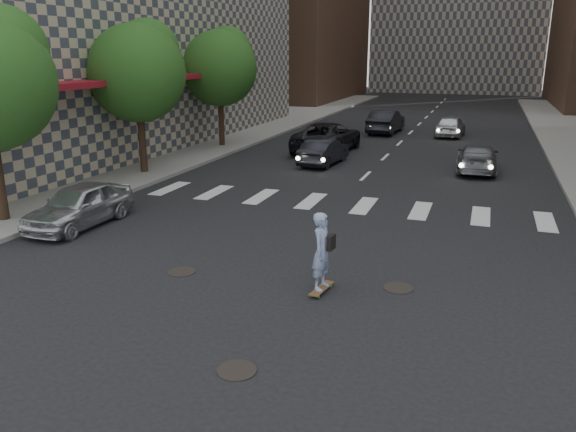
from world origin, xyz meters
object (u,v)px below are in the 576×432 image
tree_b (140,68)px  tree_c (221,65)px  traffic_car_a (324,152)px  traffic_car_b (477,158)px  skateboarder (322,251)px  silver_sedan (79,205)px  traffic_car_e (386,122)px  traffic_car_d (451,126)px  traffic_car_c (327,137)px

tree_b → tree_c: bearing=90.0°
traffic_car_a → traffic_car_b: traffic_car_b is taller
skateboarder → silver_sedan: (-8.66, 2.41, -0.32)m
tree_b → traffic_car_e: 19.11m
tree_c → traffic_car_d: size_ratio=1.61×
skateboarder → traffic_car_a: skateboarder is taller
traffic_car_d → traffic_car_e: traffic_car_e is taller
tree_b → traffic_car_e: size_ratio=1.40×
traffic_car_c → traffic_car_d: traffic_car_c is taller
traffic_car_c → traffic_car_a: bearing=104.7°
traffic_car_a → traffic_car_c: size_ratio=0.66×
tree_c → silver_sedan: 16.22m
traffic_car_b → traffic_car_e: (-6.22, 11.40, 0.14)m
tree_c → traffic_car_b: bearing=-9.8°
traffic_car_b → tree_c: bearing=-10.7°
traffic_car_c → traffic_car_d: bearing=-123.9°
traffic_car_d → traffic_car_a: bearing=70.3°
tree_c → skateboarder: (11.12, -17.94, -3.65)m
traffic_car_e → traffic_car_a: bearing=89.1°
tree_b → traffic_car_d: tree_b is taller
traffic_car_a → traffic_car_e: bearing=-89.6°
skateboarder → traffic_car_d: bearing=95.7°
silver_sedan → traffic_car_e: (5.41, 24.51, 0.10)m
tree_c → skateboarder: size_ratio=3.47×
traffic_car_d → traffic_car_e: size_ratio=0.87×
traffic_car_b → traffic_car_c: 8.50m
traffic_car_b → skateboarder: bearing=78.2°
tree_c → traffic_car_e: tree_c is taller
silver_sedan → tree_b: bearing=109.0°
traffic_car_b → traffic_car_d: (-1.96, 11.28, 0.06)m
traffic_car_b → traffic_car_e: size_ratio=0.93×
silver_sedan → traffic_car_c: 16.44m
traffic_car_d → traffic_car_c: bearing=57.8°
silver_sedan → traffic_car_a: 13.14m
tree_b → traffic_car_e: (7.87, 16.98, -3.87)m
traffic_car_c → traffic_car_e: size_ratio=1.23×
silver_sedan → traffic_car_b: silver_sedan is taller
silver_sedan → traffic_car_c: (3.65, 16.03, 0.13)m
tree_c → traffic_car_c: bearing=4.7°
traffic_car_a → traffic_car_b: bearing=-169.2°
tree_b → traffic_car_c: bearing=54.3°
traffic_car_a → traffic_car_d: 13.11m
skateboarder → silver_sedan: skateboarder is taller
tree_c → traffic_car_e: 12.55m
silver_sedan → traffic_car_a: size_ratio=1.03×
skateboarder → traffic_car_c: (-5.01, 18.44, -0.19)m
tree_b → traffic_car_c: size_ratio=1.13×
skateboarder → traffic_car_b: skateboarder is taller
tree_c → traffic_car_e: (7.87, 8.98, -3.87)m
skateboarder → traffic_car_c: bearing=113.1°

